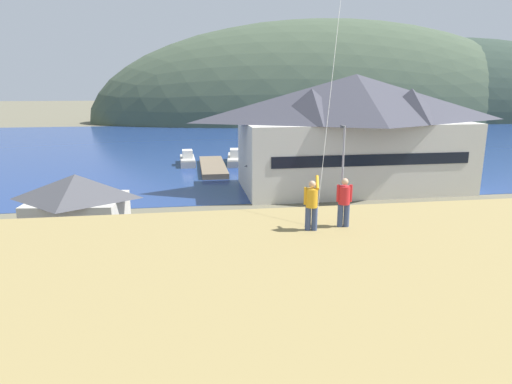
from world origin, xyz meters
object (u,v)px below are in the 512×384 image
Objects in this scene: parked_car_mid_row_near at (239,266)px; parking_light_pole at (342,169)px; parked_car_front_row_end at (331,260)px; parked_car_lone_by_shed at (248,236)px; parked_car_mid_row_center at (467,219)px; parked_car_front_row_silver at (113,286)px; storage_shed_waterside at (277,172)px; storage_shed_near_lot at (78,210)px; harbor_lodge at (354,129)px; moored_boat_outer_mooring at (236,159)px; parked_car_back_row_right at (422,258)px; person_companion at (344,201)px; parked_car_corner_spot at (336,227)px; wharf_dock at (213,167)px; parked_car_front_row_red at (168,237)px; person_kite_flyer at (312,203)px; moored_boat_wharfside at (188,160)px.

parking_light_pole is at bearing 45.64° from parked_car_mid_row_near.
parked_car_front_row_end and parked_car_lone_by_shed have the same top height.
parked_car_front_row_end is at bearing -153.98° from parked_car_mid_row_center.
parked_car_front_row_silver is at bearing -145.15° from parking_light_pole.
storage_shed_waterside is at bearing 73.11° from parked_car_mid_row_near.
storage_shed_near_lot is 1.60× the size of parked_car_lone_by_shed.
harbor_lodge is 21.11m from moored_boat_outer_mooring.
parking_light_pole is at bearing 99.21° from parked_car_back_row_right.
storage_shed_waterside is at bearing 59.61° from parked_car_front_row_silver.
parked_car_mid_row_center is 22.42m from person_companion.
moored_boat_outer_mooring reaches higher than parked_car_corner_spot.
storage_shed_near_lot is 29.82m from wharf_dock.
parked_car_front_row_silver and parked_car_back_row_right have the same top height.
parked_car_corner_spot is at bearing -113.99° from harbor_lodge.
parked_car_front_row_silver is 1.01× the size of parked_car_mid_row_near.
parked_car_front_row_red is (2.44, 7.03, 0.00)m from parked_car_front_row_silver.
person_kite_flyer is at bearing -98.88° from storage_shed_waterside.
person_kite_flyer is at bearing -112.59° from parking_light_pole.
parked_car_back_row_right is 0.54× the size of parking_light_pole.
moored_boat_wharfside is at bearing 95.33° from person_kite_flyer.
parked_car_front_row_red is (-5.32, 0.58, 0.00)m from parked_car_lone_by_shed.
parked_car_lone_by_shed is 5.00m from parked_car_mid_row_near.
parked_car_corner_spot is 16.66m from person_companion.
moored_boat_outer_mooring is 30.23m from parking_light_pole.
wharf_dock is 44.37m from person_companion.
parked_car_mid_row_near and parked_car_back_row_right have the same top height.
parked_car_front_row_silver is at bearing -152.31° from parked_car_corner_spot.
parked_car_mid_row_near is 10.83m from parked_car_back_row_right.
wharf_dock is 27.36m from parking_light_pole.
parked_car_front_row_silver is at bearing -176.13° from parked_car_back_row_right.
harbor_lodge is 13.43× the size of person_kite_flyer.
person_companion is at bearing -83.29° from parked_car_lone_by_shed.
person_kite_flyer is 1.07× the size of person_companion.
parked_car_corner_spot is at bearing 27.69° from parked_car_front_row_silver.
moored_boat_wharfside is 6.90m from moored_boat_outer_mooring.
parked_car_front_row_end and parked_car_mid_row_center have the same top height.
parked_car_back_row_right is (3.12, -6.33, 0.00)m from parked_car_corner_spot.
person_companion reaches higher than parked_car_back_row_right.
parked_car_front_row_end is at bearing -111.41° from parked_car_corner_spot.
parked_car_corner_spot is at bearing 67.62° from person_kite_flyer.
harbor_lodge is 16.65m from parked_car_mid_row_center.
parked_car_front_row_red and parked_car_back_row_right have the same top height.
storage_shed_near_lot is at bearing 144.70° from parked_car_mid_row_near.
parking_light_pole is (15.83, 11.02, 3.51)m from parked_car_front_row_silver.
storage_shed_near_lot is 32.64m from moored_boat_wharfside.
moored_boat_wharfside is 0.79× the size of moored_boat_outer_mooring.
moored_boat_wharfside is 1.47× the size of parked_car_lone_by_shed.
parked_car_mid_row_center is 1.03× the size of parked_car_front_row_red.
person_companion is at bearing -72.51° from parked_car_mid_row_near.
parked_car_front_row_end and parked_car_mid_row_near have the same top height.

